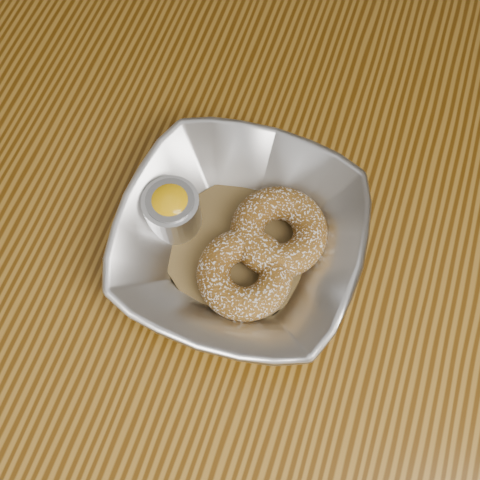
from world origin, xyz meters
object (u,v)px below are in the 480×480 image
(serving_bowl, at_px, (240,241))
(ramekin, at_px, (172,209))
(donut_front, at_px, (245,274))
(donut_back, at_px, (279,232))
(table, at_px, (178,212))

(serving_bowl, height_order, ramekin, ramekin)
(serving_bowl, distance_m, donut_front, 0.03)
(donut_back, relative_size, donut_front, 1.04)
(donut_back, xyz_separation_m, donut_front, (-0.02, -0.05, -0.00))
(table, height_order, ramekin, ramekin)
(table, xyz_separation_m, donut_front, (0.12, -0.09, 0.12))
(ramekin, bearing_deg, donut_front, -23.31)
(table, height_order, donut_back, donut_back)
(donut_front, bearing_deg, ramekin, 156.69)
(donut_back, relative_size, ramekin, 1.72)
(donut_front, distance_m, ramekin, 0.09)
(donut_front, relative_size, ramekin, 1.66)
(serving_bowl, bearing_deg, donut_back, 33.94)
(serving_bowl, relative_size, donut_front, 2.55)
(donut_back, height_order, ramekin, ramekin)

